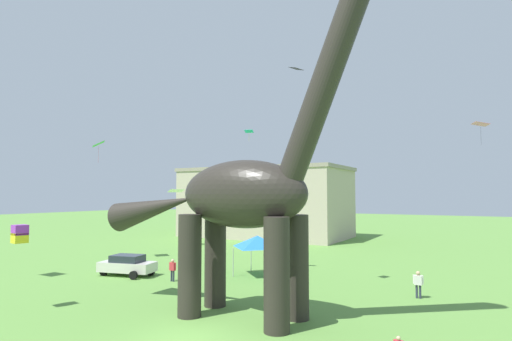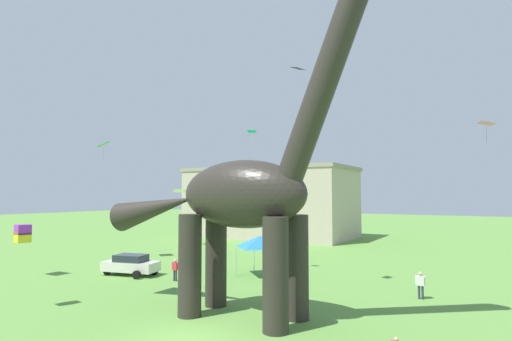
% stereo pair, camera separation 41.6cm
% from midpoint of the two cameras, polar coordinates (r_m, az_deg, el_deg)
% --- Properties ---
extents(ground_plane, '(240.00, 240.00, 0.00)m').
position_cam_midpoint_polar(ground_plane, '(19.27, -10.01, -21.86)').
color(ground_plane, '#5B8E3D').
extents(dinosaur_sculpture, '(16.31, 3.45, 17.04)m').
position_cam_midpoint_polar(dinosaur_sculpture, '(21.01, -2.59, -3.26)').
color(dinosaur_sculpture, '#2D2823').
rests_on(dinosaur_sculpture, ground_plane).
extents(parked_sedan_left, '(4.50, 2.70, 1.55)m').
position_cam_midpoint_polar(parked_sedan_left, '(33.69, -17.68, -12.30)').
color(parked_sedan_left, silver).
rests_on(parked_sedan_left, ground_plane).
extents(person_far_spectator, '(0.58, 0.26, 1.55)m').
position_cam_midpoint_polar(person_far_spectator, '(30.69, -11.82, -13.02)').
color(person_far_spectator, '#2D3347').
rests_on(person_far_spectator, ground_plane).
extents(person_strolling_adult, '(0.60, 0.26, 1.59)m').
position_cam_midpoint_polar(person_strolling_adult, '(27.05, 21.06, -14.15)').
color(person_strolling_adult, '#2D3347').
rests_on(person_strolling_adult, ground_plane).
extents(festival_canopy_tent, '(3.15, 3.15, 3.00)m').
position_cam_midpoint_polar(festival_canopy_tent, '(32.04, -0.15, -9.78)').
color(festival_canopy_tent, '#B2B2B7').
rests_on(festival_canopy_tent, ground_plane).
extents(kite_drifting, '(0.79, 0.65, 0.87)m').
position_cam_midpoint_polar(kite_drifting, '(32.86, -1.34, 5.42)').
color(kite_drifting, '#19B2B7').
extents(kite_far_right, '(1.86, 1.78, 2.06)m').
position_cam_midpoint_polar(kite_far_right, '(41.75, -21.16, 3.43)').
color(kite_far_right, green).
extents(kite_near_high, '(2.06, 2.22, 0.37)m').
position_cam_midpoint_polar(kite_near_high, '(50.49, -11.20, -2.76)').
color(kite_near_high, white).
extents(kite_high_left, '(1.55, 1.83, 1.93)m').
position_cam_midpoint_polar(kite_high_left, '(40.12, 28.32, 5.66)').
color(kite_high_left, pink).
extents(kite_mid_left, '(0.88, 1.02, 0.18)m').
position_cam_midpoint_polar(kite_mid_left, '(27.86, 5.13, 13.82)').
color(kite_mid_left, black).
extents(kite_mid_center, '(0.79, 0.79, 0.96)m').
position_cam_midpoint_polar(kite_mid_center, '(25.71, -30.22, -7.57)').
color(kite_mid_center, purple).
extents(background_building_block, '(23.83, 12.60, 10.04)m').
position_cam_midpoint_polar(background_building_block, '(60.92, 1.10, -4.39)').
color(background_building_block, '#B7A893').
rests_on(background_building_block, ground_plane).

